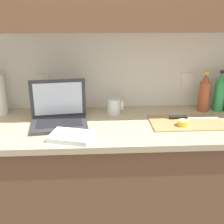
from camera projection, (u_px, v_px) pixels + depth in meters
wall_back at (83, 5)px, 1.66m from camera, size 5.20×0.38×2.60m
counter_unit at (84, 186)px, 1.83m from camera, size 2.40×0.61×0.89m
laptop at (59, 114)px, 1.67m from camera, size 0.35×0.28×0.25m
cutting_board at (186, 122)px, 1.69m from camera, size 0.44×0.25×0.01m
knife at (185, 117)px, 1.74m from camera, size 0.31×0.04×0.02m
lemon_half_cut at (183, 123)px, 1.63m from camera, size 0.06×0.06×0.03m
bottle_green_soda at (204, 93)px, 1.85m from camera, size 0.07×0.07×0.27m
bottle_oil_tall at (220, 93)px, 1.86m from camera, size 0.07×0.07×0.27m
measuring_cup at (114, 106)px, 1.83m from camera, size 0.11×0.09×0.10m
dish_towel at (71, 136)px, 1.49m from camera, size 0.26×0.21×0.02m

